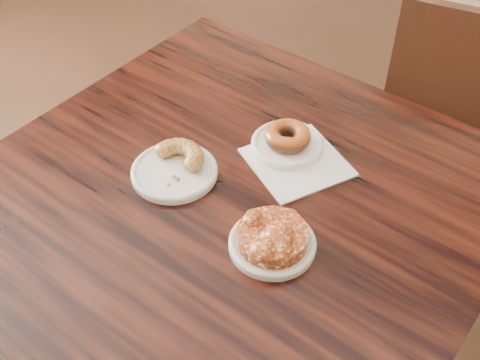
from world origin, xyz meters
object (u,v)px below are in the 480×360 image
Objects in this scene: chair_far at (459,127)px; glazed_donut at (288,136)px; cruller_fragment at (173,164)px; cafe_table at (233,307)px; apple_fritter at (273,234)px.

chair_far is 0.77m from glazed_donut.
cruller_fragment is (-0.14, -0.19, -0.00)m from glazed_donut.
cruller_fragment is (-0.12, -0.02, 0.40)m from cafe_table.
apple_fritter is 0.26m from cruller_fragment.
cruller_fragment is (-0.35, -0.85, 0.33)m from chair_far.
cafe_table is 1.05× the size of chair_far.
glazed_donut is 0.23m from cruller_fragment.
glazed_donut is at bearing 64.72° from chair_far.
cafe_table is 0.42m from cruller_fragment.
chair_far is 0.98m from cruller_fragment.
glazed_donut reaches higher than cruller_fragment.
cafe_table is at bearing -97.47° from glazed_donut.
apple_fritter is at bearing -64.93° from glazed_donut.
chair_far is at bearing 78.79° from cafe_table.
cruller_fragment is at bearing 59.70° from chair_far.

